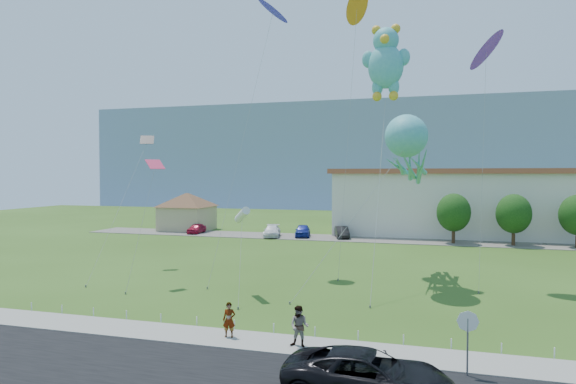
{
  "coord_description": "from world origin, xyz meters",
  "views": [
    {
      "loc": [
        8.41,
        -24.1,
        7.54
      ],
      "look_at": [
        -1.03,
        8.0,
        6.38
      ],
      "focal_mm": 32.0,
      "sensor_mm": 36.0,
      "label": 1
    }
  ],
  "objects": [
    {
      "name": "octopus_kite",
      "position": [
        6.37,
        11.37,
        9.26
      ],
      "size": [
        7.61,
        12.87,
        11.41
      ],
      "color": "teal",
      "rests_on": "ground"
    },
    {
      "name": "teddy_bear_kite",
      "position": [
        4.67,
        13.55,
        15.71
      ],
      "size": [
        3.42,
        10.07,
        18.28
      ],
      "color": "teal",
      "rests_on": "ground"
    },
    {
      "name": "stop_sign",
      "position": [
        9.5,
        -4.21,
        1.87
      ],
      "size": [
        0.8,
        0.07,
        2.5
      ],
      "color": "slate",
      "rests_on": "ground"
    },
    {
      "name": "hill_ridge",
      "position": [
        0.0,
        120.0,
        12.5
      ],
      "size": [
        160.0,
        50.0,
        25.0
      ],
      "primitive_type": "cube",
      "color": "gray",
      "rests_on": "ground"
    },
    {
      "name": "tree_mid",
      "position": [
        16.0,
        34.0,
        3.39
      ],
      "size": [
        3.6,
        3.6,
        5.47
      ],
      "color": "#3F2B19",
      "rests_on": "ground"
    },
    {
      "name": "small_kite_black",
      "position": [
        -14.84,
        12.56,
        9.15
      ],
      "size": [
        1.54,
        9.74,
        10.84
      ],
      "color": "black",
      "rests_on": "ground"
    },
    {
      "name": "pedestrian_left",
      "position": [
        -0.71,
        -2.63,
        0.89
      ],
      "size": [
        0.64,
        0.49,
        1.59
      ],
      "primitive_type": "imported",
      "rotation": [
        0.0,
        0.0,
        0.2
      ],
      "color": "gray",
      "rests_on": "sidewalk"
    },
    {
      "name": "ground",
      "position": [
        0.0,
        0.0,
        0.0
      ],
      "size": [
        160.0,
        160.0,
        0.0
      ],
      "primitive_type": "plane",
      "color": "#2E4C15",
      "rests_on": "ground"
    },
    {
      "name": "small_kite_purple",
      "position": [
        11.43,
        13.53,
        15.67
      ],
      "size": [
        1.8,
        4.24,
        16.71
      ],
      "color": "purple",
      "rests_on": "ground"
    },
    {
      "name": "parked_car_red",
      "position": [
        -20.99,
        34.72,
        0.68
      ],
      "size": [
        1.66,
        3.7,
        1.23
      ],
      "primitive_type": "imported",
      "rotation": [
        0.0,
        0.0,
        0.06
      ],
      "color": "#B11537",
      "rests_on": "parking_strip"
    },
    {
      "name": "parking_strip",
      "position": [
        0.0,
        35.0,
        0.03
      ],
      "size": [
        70.0,
        6.0,
        0.06
      ],
      "primitive_type": "cube",
      "color": "#59544C",
      "rests_on": "ground"
    },
    {
      "name": "pavilion",
      "position": [
        -24.0,
        38.0,
        3.02
      ],
      "size": [
        9.2,
        9.2,
        5.0
      ],
      "color": "tan",
      "rests_on": "ground"
    },
    {
      "name": "sidewalk",
      "position": [
        0.0,
        -2.75,
        0.05
      ],
      "size": [
        80.0,
        2.5,
        0.1
      ],
      "primitive_type": "cube",
      "color": "gray",
      "rests_on": "ground"
    },
    {
      "name": "small_kite_pink",
      "position": [
        -10.29,
        6.75,
        7.44
      ],
      "size": [
        1.29,
        4.16,
        8.65
      ],
      "color": "#CE2D54",
      "rests_on": "ground"
    },
    {
      "name": "small_kite_orange",
      "position": [
        2.0,
        17.03,
        20.35
      ],
      "size": [
        1.8,
        6.5,
        21.61
      ],
      "color": "orange",
      "rests_on": "ground"
    },
    {
      "name": "rope_fence",
      "position": [
        0.0,
        -1.3,
        0.25
      ],
      "size": [
        26.05,
        0.05,
        0.5
      ],
      "color": "white",
      "rests_on": "ground"
    },
    {
      "name": "parked_car_blue",
      "position": [
        -7.17,
        35.07,
        0.78
      ],
      "size": [
        2.53,
        4.49,
        1.44
      ],
      "primitive_type": "imported",
      "rotation": [
        0.0,
        0.0,
        0.21
      ],
      "color": "navy",
      "rests_on": "parking_strip"
    },
    {
      "name": "small_kite_white",
      "position": [
        -3.33,
        5.67,
        4.97
      ],
      "size": [
        1.41,
        4.64,
        5.44
      ],
      "color": "silver",
      "rests_on": "ground"
    },
    {
      "name": "parked_car_black",
      "position": [
        -2.46,
        35.3,
        0.74
      ],
      "size": [
        2.54,
        4.34,
        1.35
      ],
      "primitive_type": "imported",
      "rotation": [
        0.0,
        0.0,
        0.29
      ],
      "color": "black",
      "rests_on": "parking_strip"
    },
    {
      "name": "small_kite_blue",
      "position": [
        -4.33,
        14.56,
        19.89
      ],
      "size": [
        2.75,
        9.12,
        21.15
      ],
      "color": "#3527DE",
      "rests_on": "ground"
    },
    {
      "name": "pedestrian_right",
      "position": [
        2.72,
        -3.02,
        0.99
      ],
      "size": [
        0.92,
        0.74,
        1.78
      ],
      "primitive_type": "imported",
      "rotation": [
        0.0,
        0.0,
        -0.08
      ],
      "color": "gray",
      "rests_on": "sidewalk"
    },
    {
      "name": "parked_car_white",
      "position": [
        -10.71,
        34.05,
        0.73
      ],
      "size": [
        2.9,
        4.91,
        1.34
      ],
      "primitive_type": "imported",
      "rotation": [
        0.0,
        0.0,
        0.24
      ],
      "color": "white",
      "rests_on": "parking_strip"
    },
    {
      "name": "tree_near",
      "position": [
        10.0,
        34.0,
        3.39
      ],
      "size": [
        3.6,
        3.6,
        5.47
      ],
      "color": "#3F2B19",
      "rests_on": "ground"
    },
    {
      "name": "suv",
      "position": [
        6.22,
        -7.22,
        0.85
      ],
      "size": [
        5.71,
        2.68,
        1.58
      ],
      "primitive_type": "imported",
      "rotation": [
        0.0,
        0.0,
        1.56
      ],
      "color": "black",
      "rests_on": "road"
    }
  ]
}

